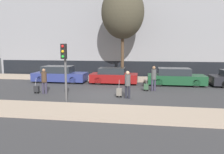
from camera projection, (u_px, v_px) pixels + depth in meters
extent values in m
plane|color=#38383A|center=(109.00, 95.00, 14.03)|extent=(80.00, 80.00, 0.00)
cube|color=tan|center=(95.00, 112.00, 10.35)|extent=(28.00, 2.50, 0.12)
cube|color=tan|center=(121.00, 79.00, 20.88)|extent=(28.00, 3.00, 0.12)
cube|color=gray|center=(125.00, 12.00, 23.78)|extent=(28.00, 3.47, 13.68)
cube|color=black|center=(123.00, 69.00, 22.91)|extent=(27.44, 0.06, 1.60)
cube|color=navy|center=(60.00, 77.00, 19.24)|extent=(4.64, 1.86, 0.70)
cube|color=#23282D|center=(58.00, 69.00, 19.18)|extent=(2.55, 1.63, 0.58)
cylinder|color=black|center=(73.00, 81.00, 18.24)|extent=(0.60, 0.18, 0.60)
cylinder|color=black|center=(79.00, 78.00, 19.88)|extent=(0.60, 0.18, 0.60)
cylinder|color=black|center=(41.00, 80.00, 18.67)|extent=(0.60, 0.18, 0.60)
cylinder|color=black|center=(49.00, 77.00, 20.31)|extent=(0.60, 0.18, 0.60)
cube|color=maroon|center=(114.00, 78.00, 18.46)|extent=(3.93, 1.72, 0.70)
cube|color=#23282D|center=(112.00, 71.00, 18.40)|extent=(2.16, 1.51, 0.50)
cylinder|color=black|center=(128.00, 82.00, 17.56)|extent=(0.60, 0.18, 0.60)
cylinder|color=black|center=(129.00, 79.00, 19.06)|extent=(0.60, 0.18, 0.60)
cylinder|color=black|center=(98.00, 81.00, 17.92)|extent=(0.60, 0.18, 0.60)
cylinder|color=black|center=(102.00, 78.00, 19.43)|extent=(0.60, 0.18, 0.60)
cube|color=#194728|center=(176.00, 79.00, 17.70)|extent=(4.53, 1.78, 0.70)
cube|color=#23282D|center=(174.00, 71.00, 17.64)|extent=(2.49, 1.57, 0.55)
cylinder|color=black|center=(196.00, 84.00, 16.73)|extent=(0.60, 0.18, 0.60)
cylinder|color=black|center=(192.00, 80.00, 18.30)|extent=(0.60, 0.18, 0.60)
cylinder|color=black|center=(159.00, 83.00, 17.15)|extent=(0.60, 0.18, 0.60)
cylinder|color=black|center=(158.00, 80.00, 18.72)|extent=(0.60, 0.18, 0.60)
cylinder|color=black|center=(218.00, 81.00, 18.06)|extent=(0.60, 0.18, 0.60)
cylinder|color=#383347|center=(43.00, 88.00, 14.54)|extent=(0.15, 0.15, 0.78)
cylinder|color=#383347|center=(46.00, 88.00, 14.53)|extent=(0.15, 0.15, 0.78)
cylinder|color=#473323|center=(44.00, 77.00, 14.43)|extent=(0.34, 0.34, 0.68)
sphere|color=#936B4C|center=(44.00, 70.00, 14.37)|extent=(0.22, 0.22, 0.22)
cube|color=#262628|center=(37.00, 89.00, 14.58)|extent=(0.32, 0.24, 0.39)
cylinder|color=black|center=(35.00, 93.00, 14.64)|extent=(0.12, 0.03, 0.12)
cylinder|color=black|center=(38.00, 93.00, 14.60)|extent=(0.12, 0.03, 0.12)
cylinder|color=gray|center=(36.00, 82.00, 14.45)|extent=(0.02, 0.19, 0.53)
cylinder|color=#23232D|center=(126.00, 92.00, 13.25)|extent=(0.15, 0.15, 0.78)
cylinder|color=#23232D|center=(129.00, 92.00, 13.16)|extent=(0.15, 0.15, 0.78)
cylinder|color=#4C4C4C|center=(128.00, 80.00, 13.10)|extent=(0.34, 0.34, 0.68)
sphere|color=tan|center=(128.00, 73.00, 13.04)|extent=(0.22, 0.22, 0.22)
cube|color=slate|center=(119.00, 92.00, 13.44)|extent=(0.32, 0.24, 0.45)
cylinder|color=black|center=(117.00, 96.00, 13.50)|extent=(0.12, 0.03, 0.12)
cylinder|color=black|center=(121.00, 97.00, 13.47)|extent=(0.12, 0.03, 0.12)
cylinder|color=gray|center=(119.00, 84.00, 13.30)|extent=(0.02, 0.19, 0.53)
cylinder|color=#383347|center=(152.00, 85.00, 15.47)|extent=(0.15, 0.15, 0.82)
cylinder|color=#383347|center=(155.00, 85.00, 15.51)|extent=(0.15, 0.15, 0.82)
cylinder|color=#4C4C4C|center=(154.00, 74.00, 15.38)|extent=(0.34, 0.34, 0.71)
sphere|color=#936B4C|center=(154.00, 68.00, 15.32)|extent=(0.23, 0.23, 0.23)
cube|color=#335138|center=(146.00, 87.00, 15.38)|extent=(0.32, 0.24, 0.40)
cylinder|color=black|center=(144.00, 90.00, 15.43)|extent=(0.12, 0.03, 0.12)
cylinder|color=black|center=(148.00, 90.00, 15.40)|extent=(0.12, 0.03, 0.12)
cylinder|color=gray|center=(146.00, 80.00, 15.24)|extent=(0.02, 0.19, 0.53)
cylinder|color=#515154|center=(66.00, 74.00, 11.90)|extent=(0.12, 0.12, 3.27)
cube|color=black|center=(64.00, 51.00, 11.55)|extent=(0.28, 0.24, 0.80)
sphere|color=red|center=(63.00, 46.00, 11.37)|extent=(0.15, 0.15, 0.15)
sphere|color=gold|center=(63.00, 51.00, 11.40)|extent=(0.15, 0.15, 0.15)
sphere|color=green|center=(63.00, 57.00, 11.44)|extent=(0.15, 0.15, 0.15)
torus|color=black|center=(179.00, 75.00, 20.38)|extent=(0.72, 0.06, 0.72)
torus|color=black|center=(168.00, 75.00, 20.54)|extent=(0.72, 0.06, 0.72)
cylinder|color=black|center=(173.00, 73.00, 20.44)|extent=(1.00, 0.05, 0.05)
cylinder|color=black|center=(171.00, 71.00, 20.44)|extent=(0.04, 0.04, 0.40)
cylinder|color=#4C3826|center=(122.00, 56.00, 20.00)|extent=(0.28, 0.28, 4.26)
ellipsoid|color=#423D2D|center=(123.00, 12.00, 19.45)|extent=(3.83, 3.83, 4.68)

